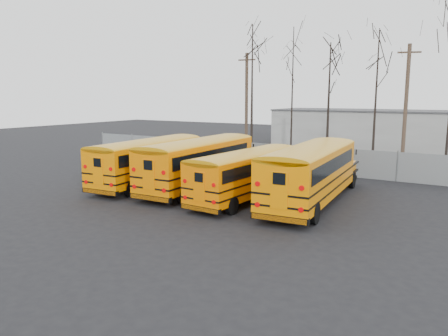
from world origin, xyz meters
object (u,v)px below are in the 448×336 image
Objects in this scene: bus_d at (312,169)px; utility_pole_left at (246,103)px; utility_pole_right at (406,106)px; bus_a at (150,157)px; bus_c at (248,170)px; bus_b at (201,159)px.

bus_d is 20.32m from utility_pole_left.
bus_d is 1.22× the size of utility_pole_right.
bus_a is 7.39m from bus_c.
utility_pole_right is (14.65, -1.10, -0.06)m from utility_pole_left.
bus_a is at bearing 178.24° from bus_d.
bus_a is 1.14× the size of utility_pole_right.
bus_d reaches higher than bus_b.
bus_a is 0.96× the size of bus_b.
bus_b is 0.98× the size of bus_d.
bus_a is 10.74m from bus_d.
bus_c is 19.26m from utility_pole_left.
utility_pole_left is at bearing 106.81° from bus_b.
utility_pole_right is (5.42, 15.47, 3.30)m from bus_c.
utility_pole_left is at bearing 158.35° from utility_pole_right.
utility_pole_right is at bearing -9.34° from utility_pole_left.
utility_pole_left reaches higher than bus_c.
bus_b is at bearing -75.91° from utility_pole_left.
bus_d is at bearing -2.06° from bus_b.
bus_b is at bearing 169.81° from bus_c.
utility_pole_right is (9.20, 14.59, 3.07)m from bus_b.
bus_d is 15.01m from utility_pole_right.
utility_pole_left is at bearing 92.03° from bus_a.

